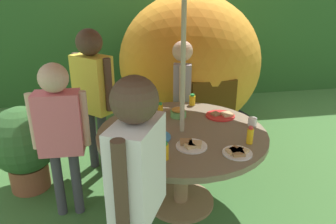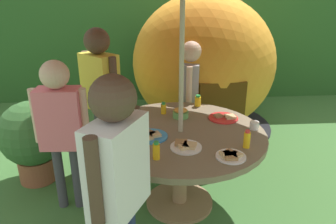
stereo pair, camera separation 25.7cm
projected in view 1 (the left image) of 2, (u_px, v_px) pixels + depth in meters
ground_plane at (181, 203)px, 2.79m from camera, size 10.00×10.00×0.02m
hedge_backdrop at (142, 32)px, 5.16m from camera, size 9.00×0.70×2.05m
garden_table at (182, 144)px, 2.57m from camera, size 1.33×1.33×0.68m
wooden_chair at (207, 97)px, 3.77m from camera, size 0.66×0.66×0.92m
dome_tent at (189, 63)px, 4.05m from camera, size 1.95×1.95×1.67m
potted_plant at (24, 144)px, 2.83m from camera, size 0.60×0.60×0.78m
child_in_grey_shirt at (182, 84)px, 3.33m from camera, size 0.24×0.41×1.23m
child_in_yellow_shirt at (93, 84)px, 2.97m from camera, size 0.40×0.40×1.40m
child_in_pink_shirt at (59, 123)px, 2.37m from camera, size 0.43×0.21×1.25m
child_in_white_shirt at (137, 170)px, 1.64m from camera, size 0.34×0.42×1.37m
snack_bowl at (178, 113)px, 2.78m from camera, size 0.14×0.14×0.08m
plate_front_edge at (191, 145)px, 2.28m from camera, size 0.22×0.22×0.03m
plate_center_front at (221, 115)px, 2.80m from camera, size 0.25×0.25×0.03m
plate_center_back at (154, 137)px, 2.41m from camera, size 0.26×0.26×0.03m
plate_near_left at (237, 152)px, 2.18m from camera, size 0.20×0.20×0.03m
juice_bottle_near_right at (250, 135)px, 2.31m from camera, size 0.05×0.05×0.13m
juice_bottle_far_left at (165, 151)px, 2.10m from camera, size 0.05×0.05×0.13m
juice_bottle_far_right at (192, 100)px, 3.05m from camera, size 0.06×0.06×0.11m
juice_bottle_mid_left at (160, 109)px, 2.84m from camera, size 0.05×0.05×0.11m
cup_near at (252, 122)px, 2.62m from camera, size 0.07×0.07×0.06m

